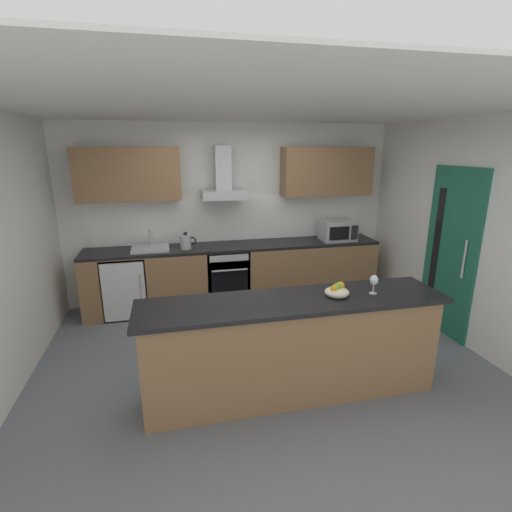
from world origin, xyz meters
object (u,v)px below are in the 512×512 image
object	(u,v)px
oven	(227,275)
sink	(150,248)
range_hood	(223,182)
kettle	(186,241)
fruit_bowl	(337,291)
refrigerator	(126,285)
wine_glass	(374,281)
microwave	(338,230)

from	to	relation	value
oven	sink	size ratio (longest dim) A/B	1.60
range_hood	oven	bearing A→B (deg)	-90.00
kettle	fruit_bowl	bearing A→B (deg)	-61.01
oven	kettle	bearing A→B (deg)	-176.57
oven	refrigerator	bearing A→B (deg)	-179.89
sink	fruit_bowl	xyz separation A→B (m)	(1.72, -2.28, 0.08)
sink	wine_glass	bearing A→B (deg)	-48.05
microwave	kettle	distance (m)	2.26
sink	kettle	bearing A→B (deg)	-5.32
sink	kettle	world-z (taller)	sink
range_hood	wine_glass	world-z (taller)	range_hood
refrigerator	sink	distance (m)	0.62
range_hood	fruit_bowl	distance (m)	2.61
oven	kettle	distance (m)	0.78
sink	range_hood	xyz separation A→B (m)	(1.04, 0.12, 0.86)
refrigerator	microwave	world-z (taller)	microwave
wine_glass	fruit_bowl	world-z (taller)	wine_glass
sink	wine_glass	distance (m)	3.09
kettle	range_hood	size ratio (longest dim) A/B	0.40
refrigerator	oven	bearing A→B (deg)	0.11
refrigerator	microwave	distance (m)	3.17
refrigerator	fruit_bowl	size ratio (longest dim) A/B	3.86
microwave	refrigerator	bearing A→B (deg)	179.54
microwave	fruit_bowl	world-z (taller)	microwave
kettle	fruit_bowl	xyz separation A→B (m)	(1.24, -2.23, 0.00)
oven	microwave	size ratio (longest dim) A/B	1.60
wine_glass	fruit_bowl	distance (m)	0.36
refrigerator	kettle	bearing A→B (deg)	-2.10
oven	fruit_bowl	distance (m)	2.43
oven	wine_glass	size ratio (longest dim) A/B	4.50
oven	kettle	xyz separation A→B (m)	(-0.56, -0.03, 0.55)
wine_glass	fruit_bowl	size ratio (longest dim) A/B	0.81
refrigerator	wine_glass	world-z (taller)	wine_glass
microwave	wine_glass	world-z (taller)	microwave
sink	microwave	bearing A→B (deg)	-0.81
wine_glass	sink	bearing A→B (deg)	131.95
microwave	range_hood	bearing A→B (deg)	174.70
oven	fruit_bowl	world-z (taller)	fruit_bowl
oven	range_hood	distance (m)	1.33
refrigerator	kettle	distance (m)	1.02
oven	fruit_bowl	size ratio (longest dim) A/B	3.64
fruit_bowl	sink	bearing A→B (deg)	127.02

